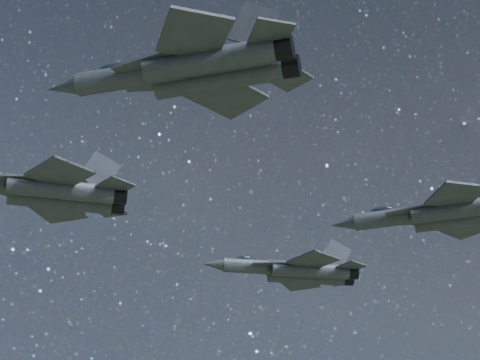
{
  "coord_description": "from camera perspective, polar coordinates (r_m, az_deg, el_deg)",
  "views": [
    {
      "loc": [
        8.23,
        -56.94,
        126.93
      ],
      "look_at": [
        2.72,
        4.22,
        158.71
      ],
      "focal_mm": 60.0,
      "sensor_mm": 36.0,
      "label": 1
    }
  ],
  "objects": [
    {
      "name": "jet_lead",
      "position": [
        68.49,
        -13.79,
        -0.72
      ],
      "size": [
        18.07,
        12.11,
        4.57
      ],
      "rotation": [
        0.0,
        0.0,
        0.32
      ],
      "color": "#31363D"
    },
    {
      "name": "jet_left",
      "position": [
        84.48,
        3.97,
        -6.45
      ],
      "size": [
        17.12,
        11.68,
        4.3
      ],
      "rotation": [
        0.0,
        0.0,
        0.24
      ],
      "color": "#31363D"
    },
    {
      "name": "jet_right",
      "position": [
        55.08,
        -3.35,
        7.87
      ],
      "size": [
        19.12,
        13.2,
        4.8
      ],
      "rotation": [
        0.0,
        0.0,
        -0.18
      ],
      "color": "#31363D"
    },
    {
      "name": "jet_slot",
      "position": [
        71.0,
        14.41,
        -2.27
      ],
      "size": [
        17.51,
        11.94,
        4.4
      ],
      "rotation": [
        0.0,
        0.0,
        -0.24
      ],
      "color": "#31363D"
    }
  ]
}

